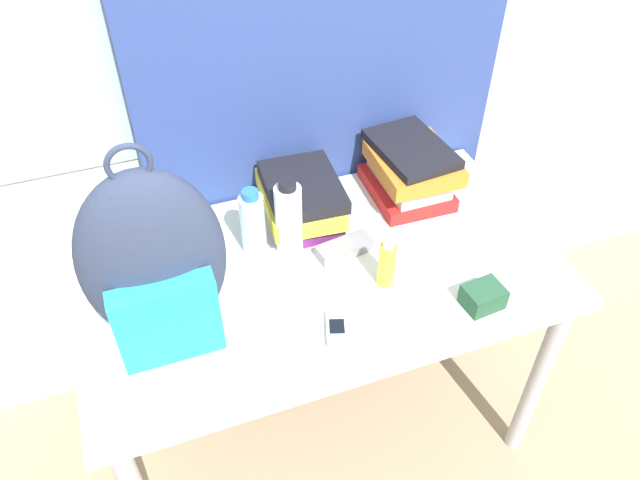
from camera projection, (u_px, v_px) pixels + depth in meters
wall_back at (259, 7)px, 1.57m from camera, size 6.00×0.06×2.50m
curtain_blue at (326, 7)px, 1.57m from camera, size 1.06×0.04×2.50m
desk at (320, 292)px, 1.68m from camera, size 1.24×0.70×0.73m
backpack at (155, 266)px, 1.31m from camera, size 0.31×0.20×0.53m
book_stack_left at (302, 198)px, 1.72m from camera, size 0.22×0.30×0.13m
book_stack_center at (410, 171)px, 1.79m from camera, size 0.22×0.28×0.17m
water_bottle at (253, 224)px, 1.61m from camera, size 0.06×0.06×0.20m
sports_bottle at (289, 219)px, 1.60m from camera, size 0.07×0.07×0.23m
sunscreen_bottle at (387, 263)px, 1.54m from camera, size 0.04×0.04×0.15m
cell_phone at (337, 328)px, 1.46m from camera, size 0.08×0.11×0.02m
sunglasses_case at (344, 248)px, 1.65m from camera, size 0.16×0.08×0.04m
camera_pouch at (483, 297)px, 1.51m from camera, size 0.10×0.08×0.06m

